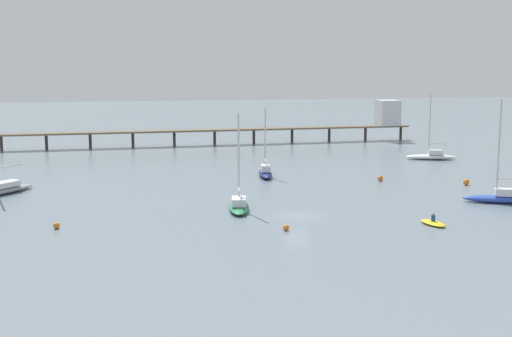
{
  "coord_description": "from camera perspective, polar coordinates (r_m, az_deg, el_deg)",
  "views": [
    {
      "loc": [
        -16.39,
        -60.83,
        14.56
      ],
      "look_at": [
        0.0,
        20.01,
        1.5
      ],
      "focal_mm": 47.09,
      "sensor_mm": 36.0,
      "label": 1
    }
  ],
  "objects": [
    {
      "name": "dinghy_yellow",
      "position": [
        63.04,
        14.8,
        -4.47
      ],
      "size": [
        1.98,
        3.26,
        1.14
      ],
      "color": "yellow",
      "rests_on": "ground_plane"
    },
    {
      "name": "mooring_buoy_outer",
      "position": [
        62.1,
        -16.6,
        -4.66
      ],
      "size": [
        0.59,
        0.59,
        0.59
      ],
      "primitive_type": "sphere",
      "color": "orange",
      "rests_on": "ground_plane"
    },
    {
      "name": "pier",
      "position": [
        123.64,
        4.29,
        4.02
      ],
      "size": [
        73.91,
        5.49,
        7.55
      ],
      "color": "brown",
      "rests_on": "ground_plane"
    },
    {
      "name": "sailboat_blue",
      "position": [
        74.77,
        20.09,
        -2.22
      ],
      "size": [
        7.62,
        4.54,
        10.85
      ],
      "color": "#2D4CB7",
      "rests_on": "ground_plane"
    },
    {
      "name": "sailboat_navy",
      "position": [
        86.48,
        0.8,
        -0.25
      ],
      "size": [
        2.6,
        7.17,
        8.8
      ],
      "color": "navy",
      "rests_on": "ground_plane"
    },
    {
      "name": "mooring_buoy_mid",
      "position": [
        58.93,
        2.56,
        -5.04
      ],
      "size": [
        0.54,
        0.54,
        0.54
      ],
      "primitive_type": "sphere",
      "color": "orange",
      "rests_on": "ground_plane"
    },
    {
      "name": "sailboat_gray",
      "position": [
        80.26,
        -20.85,
        -1.53
      ],
      "size": [
        7.6,
        8.33,
        13.36
      ],
      "color": "gray",
      "rests_on": "ground_plane"
    },
    {
      "name": "sailboat_green",
      "position": [
        66.91,
        -1.46,
        -3.03
      ],
      "size": [
        3.1,
        7.33,
        9.58
      ],
      "color": "#287F4C",
      "rests_on": "ground_plane"
    },
    {
      "name": "mooring_buoy_near",
      "position": [
        84.35,
        17.43,
        -1.1
      ],
      "size": [
        0.75,
        0.75,
        0.75
      ],
      "primitive_type": "sphere",
      "color": "orange",
      "rests_on": "ground_plane"
    },
    {
      "name": "ground_plane",
      "position": [
        64.66,
        3.53,
        -4.03
      ],
      "size": [
        400.0,
        400.0,
        0.0
      ],
      "primitive_type": "plane",
      "color": "slate"
    },
    {
      "name": "sailboat_white",
      "position": [
        105.15,
        14.69,
        1.09
      ],
      "size": [
        7.86,
        4.06,
        9.9
      ],
      "color": "white",
      "rests_on": "ground_plane"
    },
    {
      "name": "mooring_buoy_inner",
      "position": [
        84.71,
        10.51,
        -0.82
      ],
      "size": [
        0.69,
        0.69,
        0.69
      ],
      "primitive_type": "sphere",
      "color": "orange",
      "rests_on": "ground_plane"
    }
  ]
}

